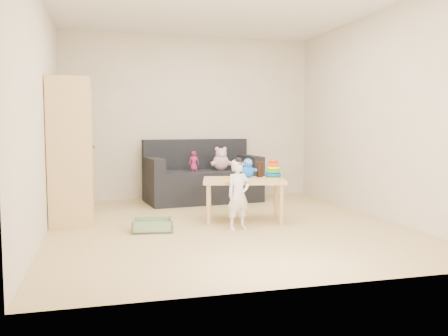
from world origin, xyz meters
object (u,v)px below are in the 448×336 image
object	(u,v)px
sofa	(203,186)
play_table	(244,200)
wardrobe	(71,151)
toddler	(238,196)

from	to	relation	value
sofa	play_table	distance (m)	1.60
wardrobe	sofa	bearing A→B (deg)	30.29
wardrobe	play_table	xyz separation A→B (m)	(2.03, -0.51, -0.60)
wardrobe	toddler	world-z (taller)	wardrobe
wardrobe	toddler	xyz separation A→B (m)	(1.83, -0.98, -0.47)
sofa	toddler	distance (m)	2.07
wardrobe	play_table	distance (m)	2.18
sofa	play_table	bearing A→B (deg)	-90.33
play_table	toddler	size ratio (longest dim) A/B	1.28
sofa	toddler	world-z (taller)	toddler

